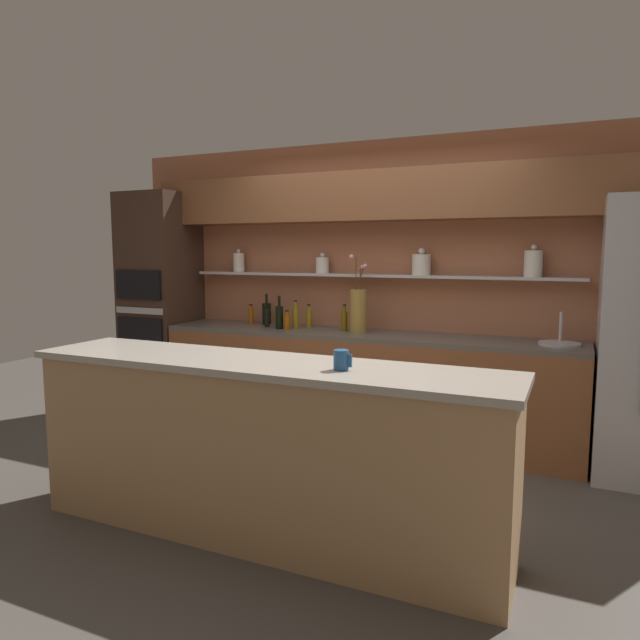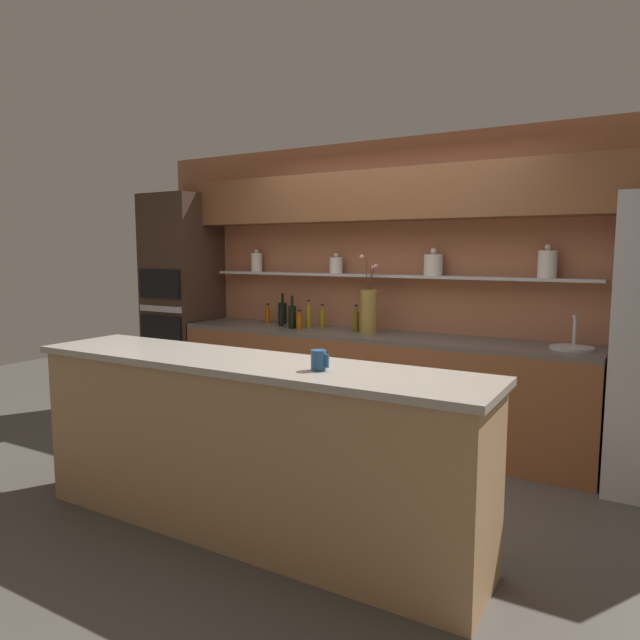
# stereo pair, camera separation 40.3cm
# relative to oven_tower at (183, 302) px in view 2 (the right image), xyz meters

# --- Properties ---
(ground_plane) EXTENTS (12.00, 12.00, 0.00)m
(ground_plane) POSITION_rel_oven_tower_xyz_m (2.28, -1.24, -1.10)
(ground_plane) COLOR #4C4742
(back_wall_unit) EXTENTS (5.20, 0.44, 2.60)m
(back_wall_unit) POSITION_rel_oven_tower_xyz_m (2.28, 0.29, 0.45)
(back_wall_unit) COLOR #A86647
(back_wall_unit) RESTS_ON ground_plane
(back_counter_unit) EXTENTS (3.65, 0.62, 0.92)m
(back_counter_unit) POSITION_rel_oven_tower_xyz_m (2.17, 0.00, -0.64)
(back_counter_unit) COLOR brown
(back_counter_unit) RESTS_ON ground_plane
(island_counter) EXTENTS (2.82, 0.61, 1.02)m
(island_counter) POSITION_rel_oven_tower_xyz_m (2.28, -1.90, -0.58)
(island_counter) COLOR tan
(island_counter) RESTS_ON ground_plane
(oven_tower) EXTENTS (0.64, 0.64, 2.20)m
(oven_tower) POSITION_rel_oven_tower_xyz_m (0.00, 0.00, 0.00)
(oven_tower) COLOR #3D281E
(oven_tower) RESTS_ON ground_plane
(flower_vase) EXTENTS (0.15, 0.18, 0.68)m
(flower_vase) POSITION_rel_oven_tower_xyz_m (2.14, 0.00, 0.02)
(flower_vase) COLOR olive
(flower_vase) RESTS_ON back_counter_unit
(sink_fixture) EXTENTS (0.30, 0.30, 0.25)m
(sink_fixture) POSITION_rel_oven_tower_xyz_m (3.76, 0.01, -0.15)
(sink_fixture) COLOR #B7B7BC
(sink_fixture) RESTS_ON back_counter_unit
(bottle_oil_0) EXTENTS (0.06, 0.06, 0.22)m
(bottle_oil_0) POSITION_rel_oven_tower_xyz_m (1.61, 0.13, -0.09)
(bottle_oil_0) COLOR olive
(bottle_oil_0) RESTS_ON back_counter_unit
(bottle_oil_1) EXTENTS (0.06, 0.06, 0.24)m
(bottle_oil_1) POSITION_rel_oven_tower_xyz_m (1.99, 0.06, -0.08)
(bottle_oil_1) COLOR brown
(bottle_oil_1) RESTS_ON back_counter_unit
(bottle_oil_2) EXTENTS (0.06, 0.06, 0.26)m
(bottle_oil_2) POSITION_rel_oven_tower_xyz_m (1.52, 0.03, -0.07)
(bottle_oil_2) COLOR olive
(bottle_oil_2) RESTS_ON back_counter_unit
(bottle_wine_3) EXTENTS (0.08, 0.08, 0.30)m
(bottle_wine_3) POSITION_rel_oven_tower_xyz_m (1.13, 0.18, -0.07)
(bottle_wine_3) COLOR black
(bottle_wine_3) RESTS_ON back_counter_unit
(bottle_sauce_4) EXTENTS (0.05, 0.05, 0.16)m
(bottle_sauce_4) POSITION_rel_oven_tower_xyz_m (1.24, 0.00, -0.11)
(bottle_sauce_4) COLOR black
(bottle_sauce_4) RESTS_ON back_counter_unit
(bottle_sauce_5) EXTENTS (0.05, 0.05, 0.19)m
(bottle_sauce_5) POSITION_rel_oven_tower_xyz_m (0.98, 0.14, -0.09)
(bottle_sauce_5) COLOR #9E4C0A
(bottle_sauce_5) RESTS_ON back_counter_unit
(bottle_sauce_6) EXTENTS (0.06, 0.06, 0.18)m
(bottle_sauce_6) POSITION_rel_oven_tower_xyz_m (1.49, -0.09, -0.10)
(bottle_sauce_6) COLOR #9E4C0A
(bottle_sauce_6) RESTS_ON back_counter_unit
(bottle_wine_7) EXTENTS (0.07, 0.07, 0.30)m
(bottle_wine_7) POSITION_rel_oven_tower_xyz_m (1.41, -0.07, -0.07)
(bottle_wine_7) COLOR black
(bottle_wine_7) RESTS_ON back_counter_unit
(coffee_mug) EXTENTS (0.10, 0.08, 0.10)m
(coffee_mug) POSITION_rel_oven_tower_xyz_m (2.78, -1.94, -0.02)
(coffee_mug) COLOR #235184
(coffee_mug) RESTS_ON island_counter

